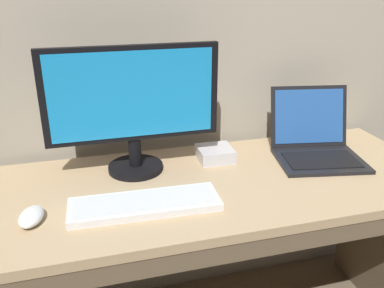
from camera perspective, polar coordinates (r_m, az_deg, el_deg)
The scene contains 6 objects.
desk at distance 1.48m, azimuth 4.26°, elevation -11.80°, with size 1.51×0.62×0.71m.
laptop_black at distance 1.60m, azimuth 16.83°, elevation -0.24°, with size 0.35×0.35×0.24m.
external_monitor at distance 1.37m, azimuth -8.21°, elevation 5.28°, with size 0.57×0.19×0.43m.
wired_keyboard at distance 1.23m, azimuth -6.53°, elevation -8.24°, with size 0.45×0.16×0.02m.
computer_mouse at distance 1.24m, azimuth -21.37°, elevation -9.33°, with size 0.06×0.11×0.03m, color white.
external_drive_box at distance 1.52m, azimuth 3.22°, elevation -1.35°, with size 0.13×0.12×0.05m, color silver.
Camera 1 is at (-0.43, -1.16, 1.35)m, focal length 38.54 mm.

